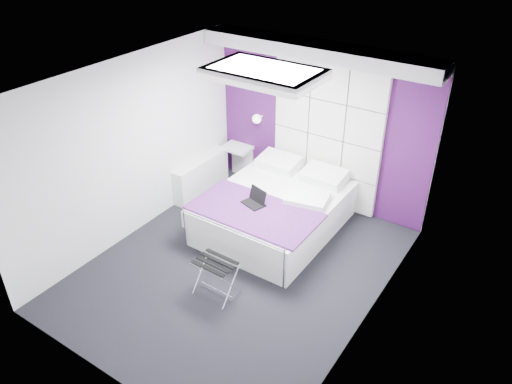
# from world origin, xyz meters

# --- Properties ---
(floor) EXTENTS (4.40, 4.40, 0.00)m
(floor) POSITION_xyz_m (0.00, 0.00, 0.00)
(floor) COLOR black
(floor) RESTS_ON ground
(ceiling) EXTENTS (4.40, 4.40, 0.00)m
(ceiling) POSITION_xyz_m (0.00, 0.00, 2.60)
(ceiling) COLOR white
(ceiling) RESTS_ON wall_back
(wall_back) EXTENTS (3.60, 0.00, 3.60)m
(wall_back) POSITION_xyz_m (0.00, 2.20, 1.30)
(wall_back) COLOR white
(wall_back) RESTS_ON floor
(wall_left) EXTENTS (0.00, 4.40, 4.40)m
(wall_left) POSITION_xyz_m (-1.80, 0.00, 1.30)
(wall_left) COLOR white
(wall_left) RESTS_ON floor
(wall_right) EXTENTS (0.00, 4.40, 4.40)m
(wall_right) POSITION_xyz_m (1.80, 0.00, 1.30)
(wall_right) COLOR white
(wall_right) RESTS_ON floor
(accent_wall) EXTENTS (3.58, 0.02, 2.58)m
(accent_wall) POSITION_xyz_m (0.00, 2.19, 1.30)
(accent_wall) COLOR #401049
(accent_wall) RESTS_ON wall_back
(soffit) EXTENTS (3.58, 0.50, 0.20)m
(soffit) POSITION_xyz_m (0.00, 1.95, 2.50)
(soffit) COLOR white
(soffit) RESTS_ON wall_back
(headboard) EXTENTS (1.80, 0.08, 2.30)m
(headboard) POSITION_xyz_m (0.15, 2.14, 1.17)
(headboard) COLOR silver
(headboard) RESTS_ON wall_back
(skylight) EXTENTS (1.36, 0.86, 0.12)m
(skylight) POSITION_xyz_m (0.00, 0.60, 2.55)
(skylight) COLOR white
(skylight) RESTS_ON ceiling
(wall_lamp) EXTENTS (0.15, 0.15, 0.15)m
(wall_lamp) POSITION_xyz_m (-1.05, 2.06, 1.22)
(wall_lamp) COLOR white
(wall_lamp) RESTS_ON wall_back
(radiator) EXTENTS (0.22, 1.20, 0.60)m
(radiator) POSITION_xyz_m (-1.69, 1.30, 0.30)
(radiator) COLOR white
(radiator) RESTS_ON floor
(bed) EXTENTS (1.79, 2.16, 0.75)m
(bed) POSITION_xyz_m (-0.09, 1.06, 0.32)
(bed) COLOR white
(bed) RESTS_ON floor
(nightstand) EXTENTS (0.49, 0.38, 0.05)m
(nightstand) POSITION_xyz_m (-1.45, 2.02, 0.60)
(nightstand) COLOR white
(nightstand) RESTS_ON wall_back
(luggage_rack) EXTENTS (0.51, 0.37, 0.50)m
(luggage_rack) POSITION_xyz_m (0.06, -0.56, 0.25)
(luggage_rack) COLOR silver
(luggage_rack) RESTS_ON floor
(laptop) EXTENTS (0.32, 0.23, 0.23)m
(laptop) POSITION_xyz_m (-0.19, 0.69, 0.66)
(laptop) COLOR black
(laptop) RESTS_ON bed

